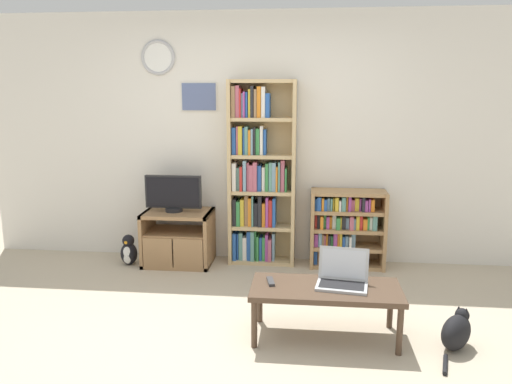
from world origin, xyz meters
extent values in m
plane|color=#BCAD93|center=(0.00, 0.00, 0.00)|extent=(18.00, 18.00, 0.00)
cube|color=silver|center=(0.00, 1.87, 1.30)|extent=(5.80, 0.06, 2.60)
torus|color=#B2B2B7|center=(-0.97, 1.83, 2.14)|extent=(0.36, 0.04, 0.36)
cylinder|color=white|center=(-0.97, 1.83, 2.14)|extent=(0.30, 0.02, 0.30)
cube|color=silver|center=(-0.55, 1.84, 1.74)|extent=(0.39, 0.01, 0.31)
cube|color=slate|center=(-0.55, 1.83, 1.74)|extent=(0.36, 0.02, 0.28)
cube|color=#9E754C|center=(-1.08, 1.58, 0.28)|extent=(0.04, 0.49, 0.57)
cube|color=#9E754C|center=(-0.42, 1.58, 0.28)|extent=(0.04, 0.49, 0.57)
cube|color=#9E754C|center=(-0.75, 1.58, 0.55)|extent=(0.70, 0.49, 0.04)
cube|color=#9E754C|center=(-0.75, 1.58, 0.02)|extent=(0.70, 0.49, 0.04)
cube|color=#9E754C|center=(-0.75, 1.58, 0.34)|extent=(0.63, 0.46, 0.04)
cube|color=#9E754C|center=(-0.91, 1.34, 0.19)|extent=(0.30, 0.02, 0.30)
cube|color=#9E754C|center=(-0.59, 1.34, 0.19)|extent=(0.30, 0.02, 0.30)
cylinder|color=black|center=(-0.79, 1.57, 0.59)|extent=(0.18, 0.18, 0.04)
cube|color=black|center=(-0.79, 1.57, 0.78)|extent=(0.58, 0.05, 0.34)
cube|color=black|center=(-0.79, 1.54, 0.78)|extent=(0.55, 0.01, 0.30)
cube|color=tan|center=(-0.20, 1.69, 0.96)|extent=(0.04, 0.26, 1.91)
cube|color=tan|center=(0.45, 1.69, 0.96)|extent=(0.04, 0.26, 1.91)
cube|color=tan|center=(0.12, 1.82, 0.96)|extent=(0.69, 0.02, 1.91)
cube|color=tan|center=(0.12, 1.69, 0.02)|extent=(0.62, 0.23, 0.04)
cube|color=tan|center=(0.12, 1.69, 0.39)|extent=(0.62, 0.23, 0.04)
cube|color=tan|center=(0.12, 1.69, 0.77)|extent=(0.62, 0.23, 0.04)
cube|color=tan|center=(0.12, 1.69, 1.14)|extent=(0.62, 0.23, 0.04)
cube|color=tan|center=(0.12, 1.69, 1.52)|extent=(0.62, 0.23, 0.04)
cube|color=tan|center=(0.12, 1.69, 1.89)|extent=(0.62, 0.23, 0.04)
cube|color=#2856A8|center=(-0.16, 1.70, 0.18)|extent=(0.03, 0.21, 0.29)
cube|color=#2856A8|center=(-0.13, 1.71, 0.18)|extent=(0.02, 0.17, 0.29)
cube|color=#5B9389|center=(-0.10, 1.71, 0.18)|extent=(0.04, 0.17, 0.30)
cube|color=white|center=(-0.06, 1.71, 0.16)|extent=(0.04, 0.17, 0.25)
cube|color=#2856A8|center=(-0.01, 1.70, 0.19)|extent=(0.04, 0.18, 0.31)
cube|color=#5B9389|center=(0.03, 1.70, 0.20)|extent=(0.04, 0.21, 0.32)
cube|color=#388947|center=(0.06, 1.71, 0.20)|extent=(0.02, 0.16, 0.32)
cube|color=#388947|center=(0.08, 1.70, 0.17)|extent=(0.02, 0.20, 0.27)
cube|color=#2856A8|center=(0.11, 1.71, 0.16)|extent=(0.03, 0.17, 0.25)
cube|color=#388947|center=(0.15, 1.70, 0.16)|extent=(0.03, 0.18, 0.26)
cube|color=#9E4293|center=(0.18, 1.70, 0.18)|extent=(0.03, 0.18, 0.29)
cube|color=#B75B70|center=(0.21, 1.70, 0.16)|extent=(0.03, 0.21, 0.24)
cube|color=#759EB7|center=(0.25, 1.71, 0.18)|extent=(0.03, 0.16, 0.30)
cube|color=#232328|center=(-0.16, 1.70, 0.55)|extent=(0.04, 0.18, 0.28)
cube|color=#388947|center=(-0.12, 1.70, 0.54)|extent=(0.04, 0.19, 0.26)
cube|color=gold|center=(-0.08, 1.70, 0.55)|extent=(0.04, 0.18, 0.28)
cube|color=#93704C|center=(-0.04, 1.71, 0.57)|extent=(0.04, 0.16, 0.32)
cube|color=orange|center=(0.00, 1.70, 0.56)|extent=(0.03, 0.18, 0.30)
cube|color=#5B9389|center=(0.03, 1.70, 0.57)|extent=(0.02, 0.19, 0.32)
cube|color=#232328|center=(0.06, 1.71, 0.53)|extent=(0.04, 0.17, 0.25)
cube|color=#232328|center=(0.11, 1.70, 0.57)|extent=(0.04, 0.20, 0.32)
cube|color=orange|center=(0.15, 1.70, 0.53)|extent=(0.03, 0.18, 0.25)
cube|color=#9E4293|center=(0.18, 1.70, 0.57)|extent=(0.03, 0.21, 0.31)
cube|color=red|center=(0.21, 1.70, 0.55)|extent=(0.04, 0.19, 0.28)
cube|color=#2856A8|center=(0.25, 1.70, 0.56)|extent=(0.03, 0.20, 0.30)
cube|color=white|center=(-0.16, 1.70, 0.93)|extent=(0.04, 0.21, 0.29)
cube|color=#5B9389|center=(-0.12, 1.71, 0.90)|extent=(0.03, 0.16, 0.24)
cube|color=red|center=(-0.09, 1.70, 0.91)|extent=(0.03, 0.21, 0.25)
cube|color=#759EB7|center=(-0.05, 1.70, 0.94)|extent=(0.03, 0.20, 0.31)
cube|color=#B75B70|center=(-0.02, 1.71, 0.93)|extent=(0.02, 0.17, 0.29)
cube|color=#B75B70|center=(0.01, 1.70, 0.92)|extent=(0.04, 0.20, 0.27)
cube|color=#B75B70|center=(0.06, 1.70, 0.94)|extent=(0.04, 0.20, 0.30)
cube|color=#2856A8|center=(0.10, 1.71, 0.92)|extent=(0.04, 0.17, 0.26)
cube|color=white|center=(0.14, 1.71, 0.91)|extent=(0.03, 0.16, 0.25)
cube|color=#388947|center=(0.18, 1.70, 0.93)|extent=(0.03, 0.18, 0.29)
cube|color=#5B9389|center=(0.21, 1.70, 0.93)|extent=(0.03, 0.18, 0.30)
cube|color=#759EB7|center=(0.25, 1.70, 0.93)|extent=(0.04, 0.18, 0.30)
cube|color=orange|center=(0.28, 1.70, 0.91)|extent=(0.02, 0.20, 0.26)
cube|color=#5B9389|center=(0.30, 1.70, 0.94)|extent=(0.02, 0.20, 0.31)
cube|color=#B75B70|center=(0.34, 1.71, 0.95)|extent=(0.04, 0.17, 0.32)
cube|color=#388947|center=(0.37, 1.70, 0.91)|extent=(0.02, 0.19, 0.24)
cube|color=#2856A8|center=(-0.16, 1.70, 1.30)|extent=(0.04, 0.18, 0.27)
cube|color=#B75B70|center=(-0.13, 1.71, 1.30)|extent=(0.02, 0.17, 0.29)
cube|color=gold|center=(-0.10, 1.70, 1.30)|extent=(0.04, 0.18, 0.29)
cube|color=#2856A8|center=(-0.06, 1.71, 1.30)|extent=(0.02, 0.16, 0.27)
cube|color=#5B9389|center=(-0.03, 1.70, 1.30)|extent=(0.03, 0.18, 0.28)
cube|color=orange|center=(0.00, 1.70, 1.29)|extent=(0.02, 0.20, 0.25)
cube|color=#759EB7|center=(0.02, 1.70, 1.29)|extent=(0.02, 0.19, 0.26)
cube|color=#232328|center=(0.05, 1.70, 1.30)|extent=(0.02, 0.19, 0.28)
cube|color=#388947|center=(0.08, 1.71, 1.29)|extent=(0.04, 0.17, 0.26)
cube|color=white|center=(0.12, 1.71, 1.31)|extent=(0.03, 0.17, 0.29)
cube|color=#2856A8|center=(0.15, 1.71, 1.29)|extent=(0.03, 0.16, 0.26)
cube|color=#93704C|center=(-0.16, 1.70, 1.69)|extent=(0.04, 0.21, 0.31)
cube|color=#B75B70|center=(-0.12, 1.70, 1.69)|extent=(0.04, 0.19, 0.31)
cube|color=red|center=(-0.09, 1.70, 1.68)|extent=(0.02, 0.20, 0.28)
cube|color=#759EB7|center=(-0.07, 1.71, 1.66)|extent=(0.02, 0.17, 0.24)
cube|color=#9E4293|center=(-0.05, 1.70, 1.66)|extent=(0.02, 0.21, 0.25)
cube|color=#2856A8|center=(-0.03, 1.70, 1.66)|extent=(0.02, 0.19, 0.25)
cube|color=gold|center=(0.00, 1.70, 1.68)|extent=(0.02, 0.18, 0.28)
cube|color=#232328|center=(0.03, 1.70, 1.69)|extent=(0.03, 0.19, 0.31)
cube|color=#93704C|center=(0.06, 1.70, 1.67)|extent=(0.03, 0.20, 0.28)
cube|color=orange|center=(0.09, 1.70, 1.69)|extent=(0.04, 0.19, 0.31)
cube|color=white|center=(0.14, 1.70, 1.69)|extent=(0.04, 0.19, 0.30)
cube|color=#2856A8|center=(0.18, 1.70, 1.66)|extent=(0.04, 0.19, 0.24)
cube|color=tan|center=(0.65, 1.67, 0.40)|extent=(0.04, 0.32, 0.80)
cube|color=tan|center=(1.37, 1.67, 0.40)|extent=(0.04, 0.32, 0.80)
cube|color=tan|center=(1.01, 1.82, 0.40)|extent=(0.76, 0.02, 0.80)
cube|color=tan|center=(1.01, 1.67, 0.02)|extent=(0.69, 0.28, 0.04)
cube|color=tan|center=(1.01, 1.67, 0.21)|extent=(0.69, 0.28, 0.04)
cube|color=tan|center=(1.01, 1.67, 0.40)|extent=(0.69, 0.28, 0.04)
cube|color=tan|center=(1.01, 1.67, 0.59)|extent=(0.69, 0.28, 0.04)
cube|color=tan|center=(1.01, 1.67, 0.78)|extent=(0.69, 0.28, 0.04)
cube|color=#2856A8|center=(0.69, 1.68, 0.10)|extent=(0.03, 0.22, 0.14)
cube|color=#93704C|center=(0.72, 1.68, 0.11)|extent=(0.02, 0.23, 0.15)
cube|color=#9E4293|center=(0.76, 1.67, 0.11)|extent=(0.04, 0.26, 0.15)
cube|color=#2856A8|center=(0.79, 1.67, 0.09)|extent=(0.03, 0.25, 0.11)
cube|color=white|center=(0.82, 1.68, 0.09)|extent=(0.02, 0.21, 0.12)
cube|color=#93704C|center=(0.85, 1.68, 0.10)|extent=(0.04, 0.21, 0.12)
cube|color=gold|center=(0.89, 1.68, 0.10)|extent=(0.03, 0.23, 0.12)
cube|color=white|center=(0.92, 1.68, 0.10)|extent=(0.02, 0.21, 0.14)
cube|color=white|center=(0.95, 1.68, 0.11)|extent=(0.03, 0.23, 0.14)
cube|color=#388947|center=(0.99, 1.68, 0.10)|extent=(0.03, 0.21, 0.13)
cube|color=#388947|center=(1.02, 1.68, 0.11)|extent=(0.03, 0.23, 0.14)
cube|color=#5B9389|center=(1.05, 1.69, 0.11)|extent=(0.04, 0.20, 0.15)
cube|color=#5B9389|center=(1.09, 1.68, 0.10)|extent=(0.03, 0.22, 0.12)
cube|color=#2856A8|center=(1.12, 1.68, 0.10)|extent=(0.03, 0.23, 0.12)
cube|color=red|center=(1.15, 1.68, 0.10)|extent=(0.03, 0.23, 0.13)
cube|color=white|center=(1.19, 1.68, 0.11)|extent=(0.04, 0.24, 0.15)
cube|color=#9E4293|center=(0.69, 1.68, 0.29)|extent=(0.04, 0.23, 0.13)
cube|color=#759EB7|center=(0.73, 1.68, 0.30)|extent=(0.03, 0.22, 0.15)
cube|color=#93704C|center=(0.76, 1.68, 0.29)|extent=(0.02, 0.22, 0.13)
cube|color=#B75B70|center=(0.78, 1.69, 0.29)|extent=(0.02, 0.20, 0.12)
cube|color=orange|center=(0.80, 1.68, 0.29)|extent=(0.02, 0.22, 0.13)
cube|color=#232328|center=(0.83, 1.67, 0.29)|extent=(0.02, 0.25, 0.12)
cube|color=#388947|center=(0.85, 1.69, 0.28)|extent=(0.02, 0.20, 0.11)
cube|color=#9E4293|center=(0.89, 1.68, 0.30)|extent=(0.04, 0.22, 0.14)
cube|color=orange|center=(0.92, 1.69, 0.30)|extent=(0.02, 0.20, 0.15)
cube|color=gold|center=(0.94, 1.69, 0.30)|extent=(0.03, 0.20, 0.15)
cube|color=#2856A8|center=(0.97, 1.69, 0.28)|extent=(0.03, 0.20, 0.11)
cube|color=#759EB7|center=(1.01, 1.69, 0.29)|extent=(0.03, 0.20, 0.12)
cube|color=white|center=(1.04, 1.67, 0.29)|extent=(0.02, 0.25, 0.12)
cube|color=#759EB7|center=(1.07, 1.69, 0.30)|extent=(0.04, 0.20, 0.14)
cube|color=red|center=(0.69, 1.69, 0.49)|extent=(0.02, 0.20, 0.13)
cube|color=#232328|center=(0.71, 1.68, 0.49)|extent=(0.02, 0.22, 0.14)
cube|color=orange|center=(0.74, 1.67, 0.49)|extent=(0.03, 0.25, 0.13)
cube|color=#388947|center=(0.77, 1.69, 0.49)|extent=(0.03, 0.20, 0.15)
cube|color=#9E4293|center=(0.81, 1.68, 0.48)|extent=(0.03, 0.23, 0.13)
cube|color=orange|center=(0.83, 1.69, 0.48)|extent=(0.03, 0.20, 0.12)
cube|color=white|center=(0.87, 1.69, 0.49)|extent=(0.04, 0.20, 0.15)
cube|color=#388947|center=(0.91, 1.67, 0.48)|extent=(0.04, 0.26, 0.12)
cube|color=gold|center=(0.94, 1.68, 0.48)|extent=(0.02, 0.22, 0.12)
cube|color=#232328|center=(0.97, 1.68, 0.49)|extent=(0.04, 0.22, 0.13)
cube|color=#759EB7|center=(1.00, 1.69, 0.48)|extent=(0.03, 0.20, 0.11)
cube|color=#B75B70|center=(1.04, 1.67, 0.49)|extent=(0.04, 0.26, 0.14)
cube|color=#759EB7|center=(1.08, 1.68, 0.48)|extent=(0.02, 0.22, 0.12)
cube|color=gold|center=(1.10, 1.68, 0.49)|extent=(0.03, 0.24, 0.14)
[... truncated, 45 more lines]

